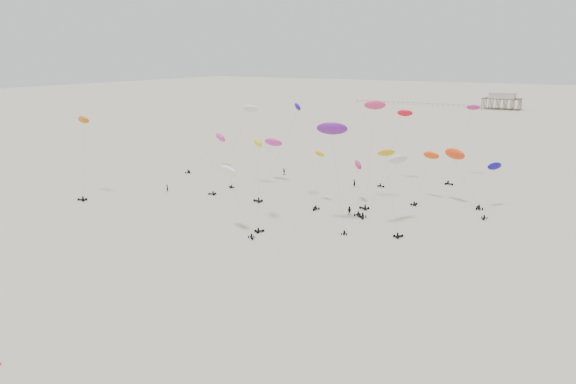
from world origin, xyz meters
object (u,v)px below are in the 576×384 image
Objects in this scene: rig_4 at (231,177)px; spectator_0 at (168,192)px; pavilion_main at (502,102)px; rig_0 at (492,177)px.

rig_4 is 36.04m from spectator_0.
rig_4 reaches higher than pavilion_main.
rig_0 reaches higher than pavilion_main.
pavilion_main is 232.16m from rig_0.
rig_4 is (1.61, -268.31, 5.83)m from pavilion_main.
spectator_0 is (-69.23, -23.82, -6.91)m from rig_0.
spectator_0 is (-29.17, -252.48, -4.22)m from pavilion_main.
pavilion_main is 9.75× the size of spectator_0.
rig_0 is at bearing -126.33° from spectator_0.
rig_0 is 6.53× the size of spectator_0.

